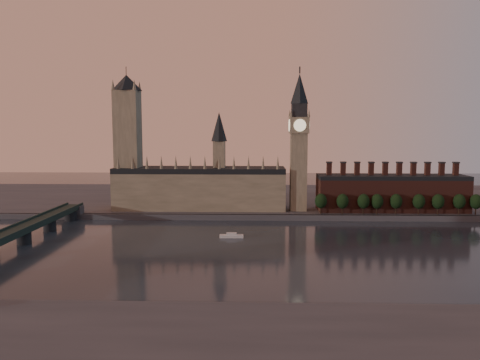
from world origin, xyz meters
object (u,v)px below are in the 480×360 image
at_px(westminster_bridge, 6,239).
at_px(river_boat, 231,236).
at_px(victoria_tower, 128,137).
at_px(big_ben, 299,140).

height_order(westminster_bridge, river_boat, westminster_bridge).
height_order(victoria_tower, westminster_bridge, victoria_tower).
bearing_deg(river_boat, victoria_tower, 135.21).
distance_m(big_ben, westminster_bridge, 205.83).
relative_size(westminster_bridge, river_boat, 13.80).
bearing_deg(westminster_bridge, big_ben, 34.33).
relative_size(big_ben, river_boat, 7.39).
height_order(big_ben, river_boat, big_ben).
bearing_deg(westminster_bridge, river_boat, 18.18).
bearing_deg(big_ben, river_boat, -122.49).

